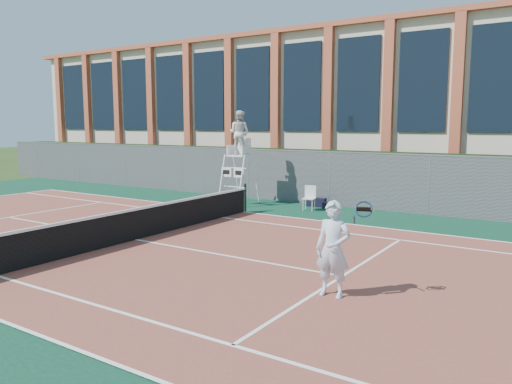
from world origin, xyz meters
The scene contains 12 objects.
ground centered at (0.00, 0.00, 0.00)m, with size 120.00×120.00×0.00m, color #233814.
apron centered at (0.00, 1.00, 0.01)m, with size 36.00×20.00×0.01m, color #0C361D.
tennis_court centered at (0.00, 0.00, 0.02)m, with size 23.77×10.97×0.02m, color brown.
tennis_net centered at (0.00, 0.00, 0.54)m, with size 0.10×11.30×1.10m.
fence centered at (0.00, 8.80, 1.10)m, with size 40.00×0.06×2.20m, color #595E60, non-canonical shape.
hedge centered at (0.00, 10.00, 1.10)m, with size 40.00×1.40×2.20m, color black.
building centered at (0.00, 17.95, 4.15)m, with size 45.00×10.60×8.22m.
umpire_chair centered at (-1.27, 7.05, 2.88)m, with size 1.10×1.69×3.94m.
plastic_chair centered at (1.87, 7.32, 0.58)m, with size 0.52×0.52×0.96m.
sports_bag_near centered at (1.69, 8.23, 0.19)m, with size 0.83×0.33×0.35m, color black.
sports_bag_far centered at (2.42, 7.97, 0.13)m, with size 0.60×0.26×0.24m, color black.
tennis_player centered at (6.74, -1.29, 0.97)m, with size 1.04×0.71×1.87m.
Camera 1 is at (10.57, -9.88, 3.32)m, focal length 35.00 mm.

